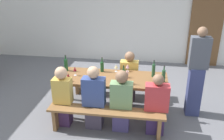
{
  "coord_description": "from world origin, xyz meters",
  "views": [
    {
      "loc": [
        0.62,
        -4.19,
        2.63
      ],
      "look_at": [
        0.0,
        0.0,
        0.9
      ],
      "focal_mm": 38.83,
      "sensor_mm": 36.0,
      "label": 1
    }
  ],
  "objects_px": {
    "tasting_table": "(112,81)",
    "seated_guest_far_0": "(129,77)",
    "wine_bottle_0": "(163,76)",
    "standing_host": "(196,74)",
    "wine_glass_3": "(116,67)",
    "wine_glass_4": "(128,66)",
    "seated_guest_near_0": "(63,97)",
    "seated_guest_near_3": "(156,106)",
    "wine_bottle_2": "(154,70)",
    "seated_guest_near_2": "(121,102)",
    "seated_guest_near_1": "(94,99)",
    "wooden_door": "(205,31)",
    "wine_glass_1": "(127,72)",
    "wine_bottle_3": "(124,77)",
    "wine_glass_2": "(75,69)",
    "wine_bottle_1": "(66,65)",
    "wine_glass_0": "(68,76)",
    "wine_bottle_4": "(102,66)",
    "bench_far": "(117,81)"
  },
  "relations": [
    {
      "from": "wine_bottle_0",
      "to": "wine_bottle_4",
      "type": "xyz_separation_m",
      "value": [
        -1.2,
        0.34,
        -0.01
      ]
    },
    {
      "from": "wine_glass_0",
      "to": "seated_guest_near_2",
      "type": "height_order",
      "value": "seated_guest_near_2"
    },
    {
      "from": "tasting_table",
      "to": "wine_bottle_0",
      "type": "height_order",
      "value": "wine_bottle_0"
    },
    {
      "from": "wooden_door",
      "to": "wine_glass_1",
      "type": "xyz_separation_m",
      "value": [
        -1.99,
        -2.96,
        -0.19
      ]
    },
    {
      "from": "wine_glass_3",
      "to": "wine_glass_4",
      "type": "xyz_separation_m",
      "value": [
        0.23,
        0.05,
        0.0
      ]
    },
    {
      "from": "wine_bottle_3",
      "to": "seated_guest_near_0",
      "type": "bearing_deg",
      "value": -162.91
    },
    {
      "from": "seated_guest_near_0",
      "to": "seated_guest_far_0",
      "type": "bearing_deg",
      "value": -44.55
    },
    {
      "from": "tasting_table",
      "to": "seated_guest_far_0",
      "type": "relative_size",
      "value": 1.92
    },
    {
      "from": "wine_glass_0",
      "to": "wine_glass_3",
      "type": "distance_m",
      "value": 1.0
    },
    {
      "from": "wine_bottle_0",
      "to": "standing_host",
      "type": "xyz_separation_m",
      "value": [
        0.62,
        0.24,
        -0.03
      ]
    },
    {
      "from": "wine_bottle_1",
      "to": "seated_guest_near_2",
      "type": "relative_size",
      "value": 0.3
    },
    {
      "from": "tasting_table",
      "to": "seated_guest_near_0",
      "type": "relative_size",
      "value": 1.87
    },
    {
      "from": "seated_guest_near_0",
      "to": "tasting_table",
      "type": "bearing_deg",
      "value": -55.36
    },
    {
      "from": "seated_guest_near_1",
      "to": "standing_host",
      "type": "xyz_separation_m",
      "value": [
        1.81,
        0.71,
        0.29
      ]
    },
    {
      "from": "wine_bottle_0",
      "to": "seated_guest_near_1",
      "type": "relative_size",
      "value": 0.28
    },
    {
      "from": "wine_bottle_4",
      "to": "wine_glass_4",
      "type": "height_order",
      "value": "wine_bottle_4"
    },
    {
      "from": "wine_bottle_0",
      "to": "seated_guest_near_3",
      "type": "bearing_deg",
      "value": -103.72
    },
    {
      "from": "bench_far",
      "to": "seated_guest_far_0",
      "type": "bearing_deg",
      "value": -27.49
    },
    {
      "from": "wine_bottle_2",
      "to": "wine_glass_3",
      "type": "relative_size",
      "value": 2.18
    },
    {
      "from": "wooden_door",
      "to": "wine_glass_4",
      "type": "relative_size",
      "value": 13.72
    },
    {
      "from": "wine_bottle_1",
      "to": "wine_glass_0",
      "type": "distance_m",
      "value": 0.53
    },
    {
      "from": "wine_glass_2",
      "to": "wine_glass_0",
      "type": "bearing_deg",
      "value": -99.39
    },
    {
      "from": "seated_guest_near_1",
      "to": "seated_guest_far_0",
      "type": "distance_m",
      "value": 1.23
    },
    {
      "from": "wine_glass_2",
      "to": "standing_host",
      "type": "xyz_separation_m",
      "value": [
        2.3,
        0.17,
        -0.03
      ]
    },
    {
      "from": "wooden_door",
      "to": "wine_glass_0",
      "type": "relative_size",
      "value": 13.18
    },
    {
      "from": "wine_bottle_3",
      "to": "seated_guest_near_2",
      "type": "distance_m",
      "value": 0.47
    },
    {
      "from": "wine_glass_4",
      "to": "wine_bottle_4",
      "type": "bearing_deg",
      "value": -171.09
    },
    {
      "from": "wine_bottle_2",
      "to": "wine_glass_0",
      "type": "xyz_separation_m",
      "value": [
        -1.55,
        -0.44,
        -0.02
      ]
    },
    {
      "from": "wine_glass_1",
      "to": "seated_guest_near_2",
      "type": "xyz_separation_m",
      "value": [
        -0.04,
        -0.58,
        -0.32
      ]
    },
    {
      "from": "wine_bottle_2",
      "to": "seated_guest_far_0",
      "type": "relative_size",
      "value": 0.3
    },
    {
      "from": "wine_bottle_2",
      "to": "seated_guest_near_2",
      "type": "relative_size",
      "value": 0.29
    },
    {
      "from": "wine_glass_3",
      "to": "seated_guest_far_0",
      "type": "distance_m",
      "value": 0.49
    },
    {
      "from": "wine_bottle_0",
      "to": "wine_glass_2",
      "type": "relative_size",
      "value": 1.75
    },
    {
      "from": "wine_glass_1",
      "to": "wine_glass_3",
      "type": "distance_m",
      "value": 0.35
    },
    {
      "from": "seated_guest_near_3",
      "to": "standing_host",
      "type": "bearing_deg",
      "value": -46.09
    },
    {
      "from": "wine_glass_3",
      "to": "wine_glass_4",
      "type": "height_order",
      "value": "wine_glass_4"
    },
    {
      "from": "wine_glass_0",
      "to": "wine_glass_2",
      "type": "distance_m",
      "value": 0.28
    },
    {
      "from": "wine_bottle_3",
      "to": "wine_glass_4",
      "type": "relative_size",
      "value": 2.24
    },
    {
      "from": "wine_bottle_4",
      "to": "seated_guest_near_0",
      "type": "distance_m",
      "value": 1.03
    },
    {
      "from": "wine_bottle_1",
      "to": "seated_guest_far_0",
      "type": "bearing_deg",
      "value": 15.7
    },
    {
      "from": "tasting_table",
      "to": "wine_bottle_1",
      "type": "distance_m",
      "value": 1.01
    },
    {
      "from": "wine_glass_1",
      "to": "seated_guest_near_3",
      "type": "relative_size",
      "value": 0.15
    },
    {
      "from": "seated_guest_near_0",
      "to": "seated_guest_far_0",
      "type": "relative_size",
      "value": 1.03
    },
    {
      "from": "wine_glass_3",
      "to": "seated_guest_near_2",
      "type": "height_order",
      "value": "seated_guest_near_2"
    },
    {
      "from": "wine_glass_0",
      "to": "wine_bottle_2",
      "type": "bearing_deg",
      "value": 16.03
    },
    {
      "from": "wine_bottle_0",
      "to": "wine_bottle_3",
      "type": "xyz_separation_m",
      "value": [
        -0.71,
        -0.15,
        0.01
      ]
    },
    {
      "from": "wine_bottle_4",
      "to": "seated_guest_near_0",
      "type": "relative_size",
      "value": 0.27
    },
    {
      "from": "wine_bottle_1",
      "to": "seated_guest_near_3",
      "type": "xyz_separation_m",
      "value": [
        1.81,
        -0.75,
        -0.36
      ]
    },
    {
      "from": "seated_guest_near_0",
      "to": "wine_glass_3",
      "type": "bearing_deg",
      "value": -44.97
    },
    {
      "from": "seated_guest_near_0",
      "to": "wooden_door",
      "type": "bearing_deg",
      "value": -40.94
    }
  ]
}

